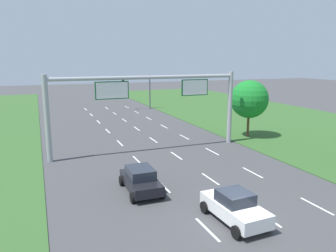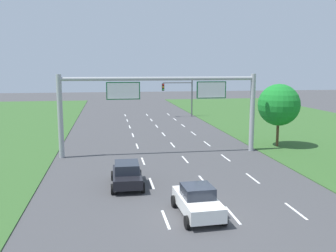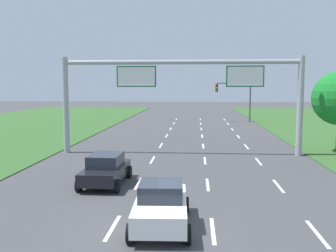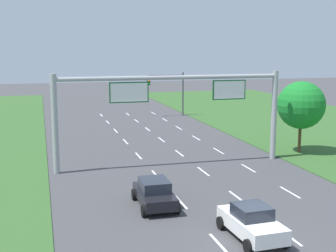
% 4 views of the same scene
% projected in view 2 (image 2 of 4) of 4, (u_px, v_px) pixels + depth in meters
% --- Properties ---
extents(ground_plane, '(200.00, 200.00, 0.00)m').
position_uv_depth(ground_plane, '(200.00, 217.00, 19.03)').
color(ground_plane, '#424244').
extents(lane_dashes_inner_left, '(0.14, 62.40, 0.01)m').
position_uv_depth(lane_dashes_inner_left, '(143.00, 161.00, 30.46)').
color(lane_dashes_inner_left, white).
rests_on(lane_dashes_inner_left, ground_plane).
extents(lane_dashes_inner_right, '(0.14, 62.40, 0.01)m').
position_uv_depth(lane_dashes_inner_right, '(185.00, 159.00, 31.01)').
color(lane_dashes_inner_right, white).
rests_on(lane_dashes_inner_right, ground_plane).
extents(lane_dashes_slip, '(0.14, 62.40, 0.01)m').
position_uv_depth(lane_dashes_slip, '(226.00, 158.00, 31.57)').
color(lane_dashes_slip, white).
rests_on(lane_dashes_slip, ground_plane).
extents(car_near_red, '(2.09, 4.01, 1.54)m').
position_uv_depth(car_near_red, '(127.00, 174.00, 23.94)').
color(car_near_red, black).
rests_on(car_near_red, ground_plane).
extents(car_lead_silver, '(2.19, 4.05, 1.60)m').
position_uv_depth(car_lead_silver, '(197.00, 201.00, 19.13)').
color(car_lead_silver, white).
rests_on(car_lead_silver, ground_plane).
extents(sign_gantry, '(17.24, 0.44, 7.00)m').
position_uv_depth(sign_gantry, '(161.00, 99.00, 32.22)').
color(sign_gantry, '#9EA0A5').
rests_on(sign_gantry, ground_plane).
extents(traffic_light_mast, '(4.76, 0.49, 5.60)m').
position_uv_depth(traffic_light_mast, '(180.00, 92.00, 57.24)').
color(traffic_light_mast, '#47494F').
rests_on(traffic_light_mast, ground_plane).
extents(roadside_tree_mid, '(3.95, 3.95, 6.03)m').
position_uv_depth(roadside_tree_mid, '(279.00, 105.00, 35.39)').
color(roadside_tree_mid, '#513823').
rests_on(roadside_tree_mid, ground_plane).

